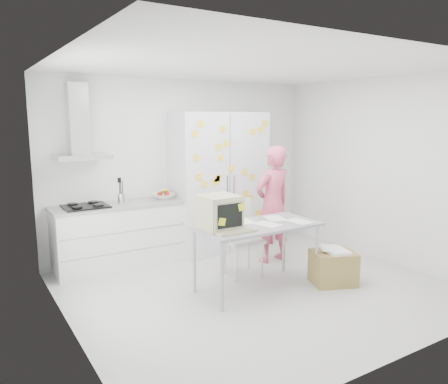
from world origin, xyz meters
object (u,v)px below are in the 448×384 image
desk (234,219)px  person (273,204)px  cardboard_box (333,267)px  chair (240,233)px

desk → person: bearing=32.0°
person → desk: size_ratio=1.12×
person → cardboard_box: person is taller
cardboard_box → desk: bearing=161.7°
chair → desk: bearing=-123.2°
desk → chair: (0.45, 0.53, -0.35)m
desk → chair: size_ratio=1.51×
desk → cardboard_box: size_ratio=2.37×
person → cardboard_box: (0.10, -1.15, -0.64)m
chair → cardboard_box: (0.81, -0.94, -0.36)m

